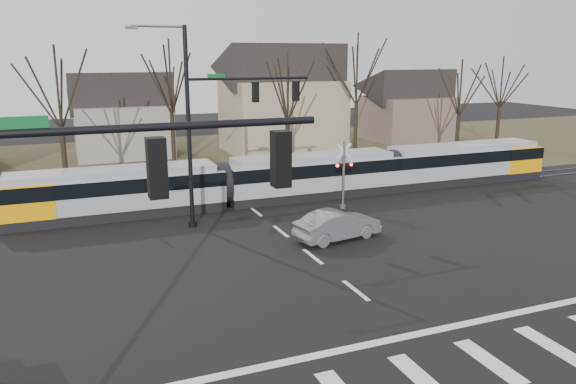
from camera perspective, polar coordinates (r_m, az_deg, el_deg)
name	(u,v)px	position (r m, az deg, el deg)	size (l,w,h in m)	color
ground	(383,312)	(20.41, 9.65, -11.94)	(140.00, 140.00, 0.00)	black
grass_verge	(189,159)	(49.37, -9.99, 3.31)	(140.00, 28.00, 0.01)	#38331E
crosswalk	(456,370)	(17.54, 16.73, -16.89)	(27.00, 2.60, 0.01)	silver
stop_line	(412,335)	(19.07, 12.53, -14.00)	(28.00, 0.35, 0.01)	silver
lane_dashes	(245,203)	(34.22, -4.36, -1.14)	(0.18, 30.00, 0.01)	silver
rail_pair	(246,204)	(34.03, -4.26, -1.19)	(90.00, 1.52, 0.06)	#59595E
tram	(311,174)	(35.38, 2.33, 1.83)	(35.74, 2.65, 2.71)	gray
sedan	(338,225)	(27.47, 5.07, -3.35)	(4.61, 2.31, 1.45)	slate
signal_pole_near_left	(38,249)	(10.07, -24.04, -5.29)	(9.28, 0.44, 10.20)	black
signal_pole_far	(219,117)	(29.20, -7.02, 7.60)	(9.28, 0.44, 10.20)	black
rail_crossing_signal	(344,177)	(32.75, 5.67, 1.53)	(1.08, 0.36, 4.00)	#59595B
tree_row	(229,106)	(43.39, -5.97, 8.68)	(59.20, 7.20, 10.00)	black
house_b	(122,111)	(52.02, -16.55, 7.89)	(8.64, 7.56, 7.65)	gray
house_c	(282,95)	(52.22, -0.63, 9.86)	(10.80, 8.64, 10.10)	gray
house_d	(408,102)	(61.04, 12.08, 8.94)	(8.64, 7.56, 7.65)	brown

